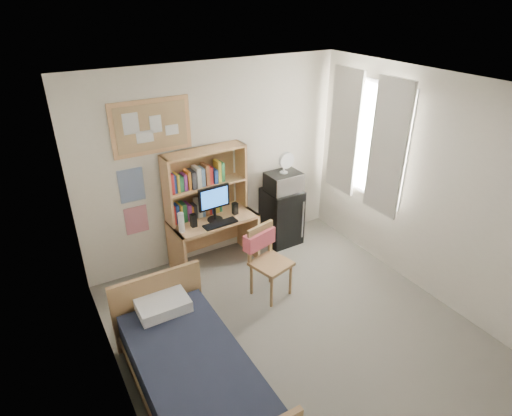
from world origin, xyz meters
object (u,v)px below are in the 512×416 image
bulletin_board (151,127)px  speaker_right (235,208)px  mini_fridge (281,216)px  monitor (214,204)px  desk (214,241)px  speaker_left (194,220)px  desk_chair (271,263)px  microwave (283,182)px  bed (195,381)px  desk_fan (284,163)px

bulletin_board → speaker_right: size_ratio=5.91×
mini_fridge → monitor: monitor is taller
desk → speaker_left: size_ratio=6.55×
bulletin_board → desk_chair: (0.89, -1.23, -1.47)m
bulletin_board → speaker_right: 1.49m
microwave → mini_fridge: bearing=90.0°
bed → speaker_right: bearing=53.1°
desk_chair → microwave: microwave is taller
desk_chair → microwave: size_ratio=1.96×
bulletin_board → bed: bearing=-102.9°
mini_fridge → speaker_right: bearing=-175.5°
bulletin_board → speaker_right: bearing=-20.2°
speaker_left → mini_fridge: bearing=1.4°
bed → speaker_right: size_ratio=11.43×
desk_chair → bed: bearing=-160.4°
bed → monitor: monitor is taller
mini_fridge → microwave: 0.54m
bulletin_board → microwave: bulletin_board is taller
speaker_right → desk_fan: bearing=1.0°
mini_fridge → bed: mini_fridge is taller
bulletin_board → microwave: (1.68, -0.27, -0.96)m
desk_chair → microwave: (0.79, 0.96, 0.50)m
mini_fridge → microwave: bearing=-90.0°
mini_fridge → speaker_left: (-1.39, -0.12, 0.37)m
microwave → desk_fan: desk_fan is taller
bulletin_board → mini_fridge: 2.27m
desk → speaker_right: size_ratio=6.98×
desk → speaker_right: speaker_right is taller
monitor → desk_fan: bearing=0.7°
bed → bulletin_board: bearing=77.0°
monitor → desk: bearing=90.0°
desk_chair → mini_fridge: bearing=36.5°
desk_chair → speaker_left: bearing=109.9°
bulletin_board → desk_chair: size_ratio=1.04×
monitor → desk_fan: (1.09, 0.08, 0.31)m
microwave → desk_fan: 0.27m
bulletin_board → desk: bulletin_board is taller
desk → speaker_left: speaker_left is taller
bed → speaker_right: (1.39, 1.86, 0.52)m
speaker_left → desk_fan: size_ratio=0.61×
speaker_right → bed: bearing=-130.1°
desk_fan → bed: bearing=-139.9°
speaker_left → desk_chair: bearing=-58.6°
desk_fan → speaker_left: bearing=-177.3°
bed → monitor: 2.24m
bed → desk_chair: bearing=34.4°
mini_fridge → monitor: size_ratio=1.83×
desk_chair → speaker_right: bearing=75.4°
desk → bed: (-1.08, -1.90, -0.10)m
bed → desk_fan: desk_fan is taller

